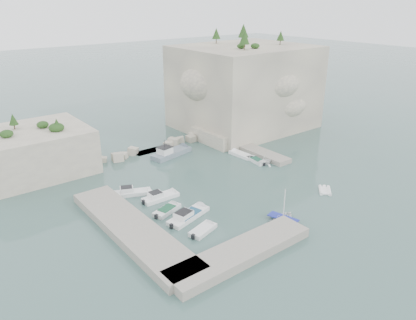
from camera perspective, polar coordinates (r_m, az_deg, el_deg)
ground at (r=59.14m, az=3.59°, el=-4.41°), size 400.00×400.00×0.00m
cliff_east at (r=87.33m, az=5.10°, el=10.16°), size 26.00×22.00×17.00m
cliff_terrace at (r=79.17m, az=2.06°, el=3.55°), size 8.00×10.00×2.50m
outcrop_west at (r=70.01m, az=-23.10°, el=1.19°), size 16.00×14.00×7.00m
quay_west at (r=49.74m, az=-10.67°, el=-9.54°), size 5.00×24.00×1.10m
quay_south at (r=45.07m, az=4.60°, el=-12.85°), size 18.00×4.00×1.10m
ledge_east at (r=74.20m, az=6.32°, el=1.45°), size 3.00×16.00×0.80m
breakwater at (r=74.89m, az=-8.18°, el=1.80°), size 28.00×3.00×1.40m
motorboat_a at (r=59.09m, az=-10.56°, el=-4.79°), size 5.93×3.91×1.40m
motorboat_b at (r=57.27m, az=-6.68°, el=-5.46°), size 5.75×1.95×1.40m
motorboat_c at (r=53.89m, az=-5.79°, el=-7.28°), size 4.84×3.04×0.70m
motorboat_d at (r=52.39m, az=-2.76°, el=-8.10°), size 7.26×3.85×1.40m
motorboat_e at (r=49.44m, az=-0.72°, el=-10.08°), size 4.42×2.80×0.70m
rowboat at (r=52.44m, az=10.49°, el=-8.45°), size 4.84×3.97×0.88m
inflatable_dinghy at (r=61.34m, az=16.10°, el=-4.28°), size 3.29×3.16×0.44m
tender_east_a at (r=68.91m, az=7.98°, el=-0.64°), size 3.34×2.99×1.60m
tender_east_b at (r=69.79m, az=6.82°, el=-0.28°), size 1.98×4.43×0.70m
tender_east_c at (r=72.15m, az=4.70°, el=0.56°), size 1.98×5.33×0.70m
tender_east_d at (r=76.08m, az=2.89°, el=1.76°), size 4.73×2.84×1.72m
work_boat at (r=72.46m, az=-5.15°, el=0.64°), size 8.96×4.23×2.20m
rowboat_mast at (r=51.22m, az=10.69°, el=-6.00°), size 0.10×0.10×4.20m
vegetation at (r=83.55m, az=1.93°, el=16.24°), size 53.48×13.88×13.40m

